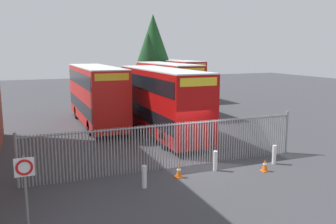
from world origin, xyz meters
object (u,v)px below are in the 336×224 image
double_decker_bus_behind_fence_right (167,85)px  double_decker_bus_near_gate (161,99)px  bollard_near_left (144,177)px  speed_limit_sign_post (25,176)px  bollard_near_right (274,155)px  double_decker_bus_behind_fence_left (96,93)px  traffic_cone_by_gate (265,165)px  double_decker_bus_far_back (176,77)px  traffic_cone_mid_forecourt (179,171)px  bollard_center_front (215,161)px

double_decker_bus_behind_fence_right → double_decker_bus_near_gate: bearing=-114.1°
bollard_near_left → speed_limit_sign_post: size_ratio=0.40×
bollard_near_left → bollard_near_right: 7.02m
double_decker_bus_behind_fence_left → speed_limit_sign_post: size_ratio=4.50×
traffic_cone_by_gate → double_decker_bus_far_back: bearing=75.5°
double_decker_bus_behind_fence_left → traffic_cone_by_gate: bearing=-69.0°
double_decker_bus_far_back → traffic_cone_mid_forecourt: bearing=-113.1°
double_decker_bus_near_gate → traffic_cone_mid_forecourt: size_ratio=18.32×
double_decker_bus_far_back → traffic_cone_mid_forecourt: size_ratio=18.32×
bollard_center_front → double_decker_bus_behind_fence_left: bearing=103.9°
double_decker_bus_near_gate → double_decker_bus_behind_fence_left: (-3.35, 5.04, 0.00)m
traffic_cone_mid_forecourt → double_decker_bus_far_back: bearing=66.9°
double_decker_bus_behind_fence_right → traffic_cone_by_gate: bearing=-96.7°
traffic_cone_mid_forecourt → speed_limit_sign_post: 6.93m
double_decker_bus_far_back → double_decker_bus_behind_fence_right: bearing=-118.6°
double_decker_bus_far_back → speed_limit_sign_post: (-17.12, -27.69, -0.65)m
double_decker_bus_behind_fence_right → bollard_near_left: size_ratio=11.38×
double_decker_bus_far_back → bollard_near_left: 28.82m
double_decker_bus_behind_fence_left → double_decker_bus_far_back: size_ratio=1.00×
traffic_cone_mid_forecourt → traffic_cone_by_gate: bearing=-10.8°
double_decker_bus_far_back → bollard_near_right: bearing=-102.5°
bollard_center_front → double_decker_bus_far_back: bearing=70.6°
double_decker_bus_behind_fence_left → double_decker_bus_far_back: 17.22m
bollard_near_right → speed_limit_sign_post: speed_limit_sign_post is taller
speed_limit_sign_post → bollard_center_front: bearing=17.6°
double_decker_bus_behind_fence_left → bollard_near_left: size_ratio=11.38×
double_decker_bus_behind_fence_left → bollard_center_front: bearing=-76.1°
double_decker_bus_behind_fence_right → bollard_near_right: size_ratio=11.38×
double_decker_bus_near_gate → double_decker_bus_far_back: size_ratio=1.00×
double_decker_bus_far_back → bollard_near_left: double_decker_bus_far_back is taller
traffic_cone_mid_forecourt → speed_limit_sign_post: bearing=-158.9°
double_decker_bus_behind_fence_right → double_decker_bus_far_back: 9.72m
bollard_near_right → traffic_cone_mid_forecourt: bollard_near_right is taller
bollard_near_left → speed_limit_sign_post: bearing=-157.6°
double_decker_bus_behind_fence_right → traffic_cone_mid_forecourt: 17.94m
double_decker_bus_near_gate → double_decker_bus_behind_fence_left: bearing=123.6°
double_decker_bus_behind_fence_left → traffic_cone_mid_forecourt: 13.10m
double_decker_bus_far_back → traffic_cone_mid_forecourt: 27.55m
double_decker_bus_far_back → double_decker_bus_behind_fence_left: bearing=-134.0°
double_decker_bus_behind_fence_left → traffic_cone_by_gate: size_ratio=18.32×
double_decker_bus_far_back → traffic_cone_by_gate: 26.97m
double_decker_bus_behind_fence_right → speed_limit_sign_post: (-12.46, -19.15, -0.65)m
double_decker_bus_behind_fence_right → speed_limit_sign_post: 22.86m
bollard_center_front → traffic_cone_by_gate: (2.12, -0.97, -0.19)m
bollard_near_left → double_decker_bus_near_gate: bearing=64.6°
bollard_near_left → double_decker_bus_behind_fence_right: bearing=65.3°
bollard_center_front → speed_limit_sign_post: (-8.27, -2.63, 1.30)m
double_decker_bus_near_gate → bollard_near_left: double_decker_bus_near_gate is taller
bollard_near_right → speed_limit_sign_post: (-11.50, -2.40, 1.30)m
bollard_near_left → bollard_center_front: 3.85m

